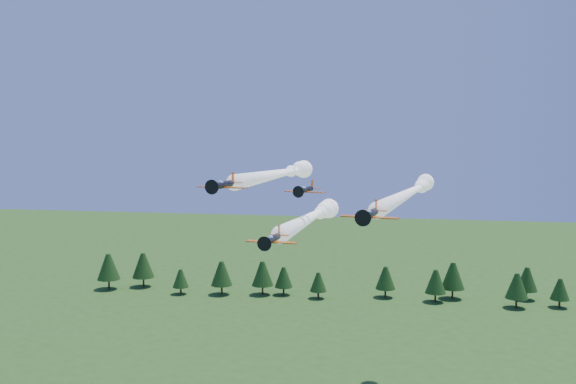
% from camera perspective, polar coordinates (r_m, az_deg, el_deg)
% --- Properties ---
extents(plane_lead, '(8.77, 42.32, 3.70)m').
position_cam_1_polar(plane_lead, '(109.57, 2.18, -2.17)').
color(plane_lead, black).
rests_on(plane_lead, ground).
extents(plane_left, '(11.79, 47.36, 3.70)m').
position_cam_1_polar(plane_left, '(120.26, -0.66, 1.67)').
color(plane_left, black).
rests_on(plane_left, ground).
extents(plane_right, '(15.97, 60.90, 3.70)m').
position_cam_1_polar(plane_right, '(122.90, 10.84, -0.01)').
color(plane_right, black).
rests_on(plane_right, ground).
extents(plane_slot, '(6.65, 7.30, 2.32)m').
position_cam_1_polar(plane_slot, '(101.56, 1.58, 0.18)').
color(plane_slot, black).
rests_on(plane_slot, ground).
extents(treeline, '(170.97, 18.23, 12.00)m').
position_cam_1_polar(treeline, '(207.93, 4.33, -7.49)').
color(treeline, '#382314').
rests_on(treeline, ground).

